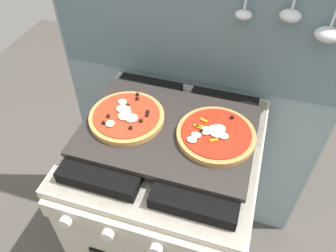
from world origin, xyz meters
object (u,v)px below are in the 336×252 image
object	(u,v)px
stove	(168,208)
baking_tray	(168,130)
pizza_right	(216,134)
pizza_left	(127,116)

from	to	relation	value
stove	baking_tray	bearing A→B (deg)	90.00
baking_tray	pizza_right	bearing A→B (deg)	2.65
baking_tray	pizza_left	xyz separation A→B (m)	(-0.14, 0.00, 0.02)
stove	baking_tray	xyz separation A→B (m)	(0.00, 0.00, 0.46)
stove	pizza_left	world-z (taller)	pizza_left
baking_tray	pizza_left	bearing A→B (deg)	178.16
stove	pizza_right	size ratio (longest dim) A/B	3.74
baking_tray	stove	bearing A→B (deg)	-90.00
stove	pizza_left	xyz separation A→B (m)	(-0.14, 0.01, 0.48)
stove	baking_tray	distance (m)	0.46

